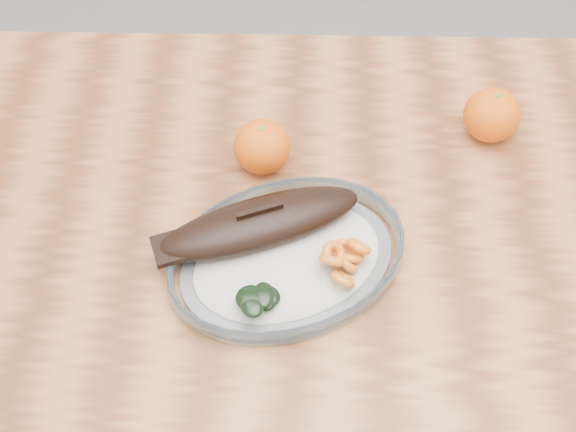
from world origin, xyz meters
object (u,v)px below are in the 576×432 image
Objects in this scene: plated_meal at (285,254)px; orange_right at (492,115)px; dining_table at (367,279)px; orange_left at (262,147)px.

orange_right is at bearing 15.18° from plated_meal.
orange_left reaches higher than dining_table.
dining_table is 0.24m from orange_left.
orange_left is at bearing 79.54° from plated_meal.
plated_meal reaches higher than orange_right.
dining_table is 0.17m from plated_meal.
orange_left is (-0.03, 0.16, 0.02)m from plated_meal.
plated_meal is 9.09× the size of orange_right.
plated_meal is at bearing -77.64° from orange_left.
plated_meal is 0.36m from orange_right.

